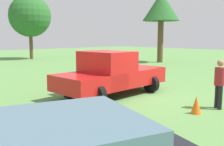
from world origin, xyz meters
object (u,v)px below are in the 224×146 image
(person_bystander, at_px, (219,82))
(tree_back_right, at_px, (161,8))
(pickup_truck, at_px, (110,73))
(tree_back_left, at_px, (30,16))
(traffic_cone, at_px, (196,105))

(person_bystander, distance_m, tree_back_right, 16.36)
(person_bystander, xyz_separation_m, tree_back_right, (-10.78, 11.62, 4.07))
(pickup_truck, xyz_separation_m, tree_back_left, (-18.47, 5.88, 3.57))
(pickup_truck, bearing_deg, person_bystander, -73.95)
(person_bystander, bearing_deg, tree_back_right, -100.33)
(tree_back_left, bearing_deg, person_bystander, -11.70)
(tree_back_left, bearing_deg, pickup_truck, -17.67)
(person_bystander, bearing_deg, pickup_truck, -35.00)
(pickup_truck, relative_size, tree_back_left, 0.73)
(person_bystander, height_order, tree_back_right, tree_back_right)
(person_bystander, bearing_deg, tree_back_left, -64.87)
(person_bystander, relative_size, tree_back_right, 0.25)
(tree_back_left, xyz_separation_m, tree_back_right, (11.53, 7.00, 0.49))
(tree_back_left, xyz_separation_m, traffic_cone, (22.10, -5.67, -4.20))
(tree_back_right, xyz_separation_m, traffic_cone, (10.57, -12.67, -4.70))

